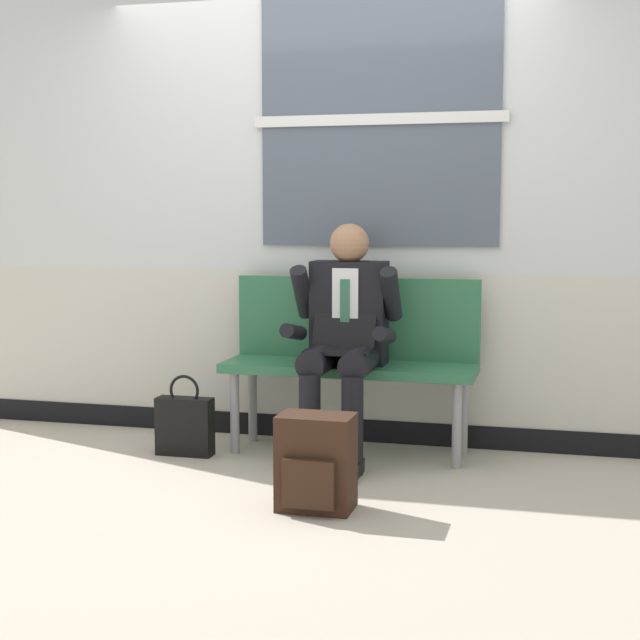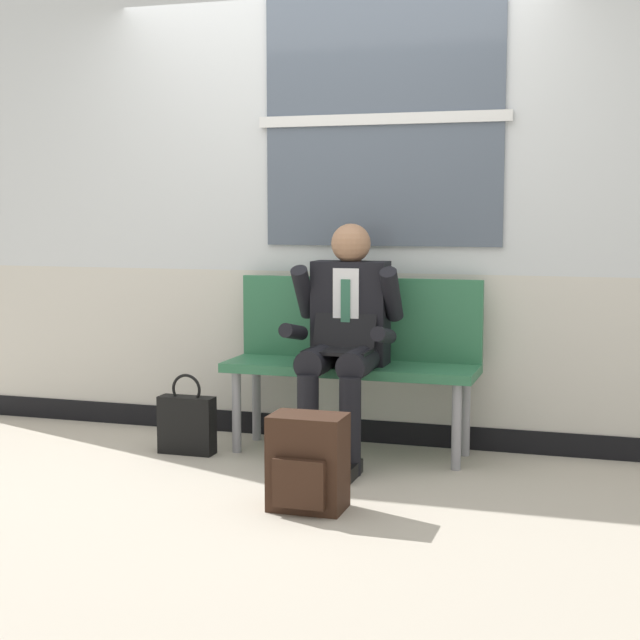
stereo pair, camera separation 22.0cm
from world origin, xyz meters
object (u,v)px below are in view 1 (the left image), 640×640
at_px(person_seated, 344,335).
at_px(backpack, 316,463).
at_px(handbag, 185,425).
at_px(bench_with_person, 352,350).

xyz_separation_m(person_seated, backpack, (0.08, -0.86, -0.46)).
bearing_deg(backpack, person_seated, 95.32).
distance_m(backpack, handbag, 1.19).
height_order(bench_with_person, backpack, bench_with_person).
xyz_separation_m(backpack, handbag, (-0.93, 0.74, -0.04)).
xyz_separation_m(bench_with_person, handbag, (-0.85, -0.33, -0.39)).
bearing_deg(bench_with_person, handbag, -158.71).
distance_m(bench_with_person, backpack, 1.13).
bearing_deg(handbag, bench_with_person, 21.29).
bearing_deg(bench_with_person, person_seated, -90.00).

